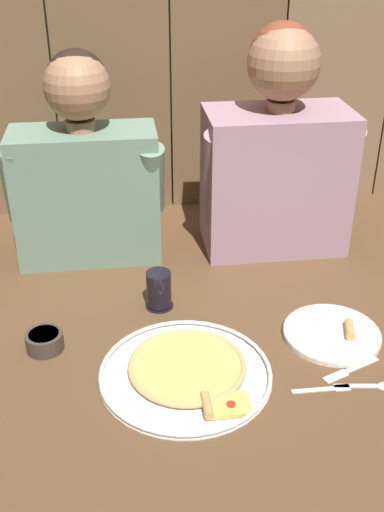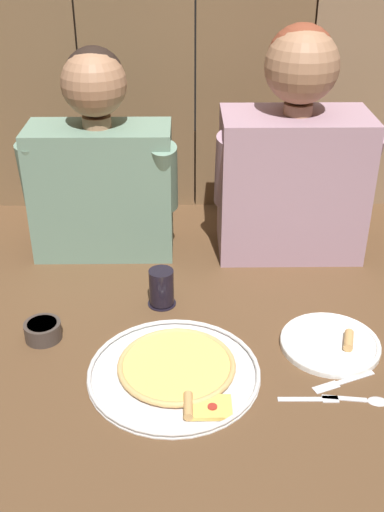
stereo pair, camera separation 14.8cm
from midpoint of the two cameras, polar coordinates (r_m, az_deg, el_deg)
ground_plane at (r=1.50m, az=-1.65°, el=-7.92°), size 3.20×3.20×0.00m
pizza_tray at (r=1.40m, az=-3.57°, el=-10.72°), size 0.39×0.39×0.03m
dinner_plate at (r=1.53m, az=10.20°, el=-7.18°), size 0.24×0.24×0.03m
drinking_glass at (r=1.60m, az=-5.76°, el=-3.23°), size 0.07×0.07×0.10m
dipping_bowl at (r=1.52m, az=-16.32°, el=-7.62°), size 0.09×0.09×0.04m
table_fork at (r=1.38m, az=9.16°, el=-12.21°), size 0.13×0.02×0.01m
table_knife at (r=1.44m, az=11.74°, el=-10.39°), size 0.15×0.07×0.01m
table_spoon at (r=1.41m, az=13.91°, el=-11.69°), size 0.14×0.04×0.01m
diner_left at (r=1.77m, az=-12.34°, el=7.81°), size 0.44×0.20×0.60m
diner_right at (r=1.80m, az=5.58°, el=9.52°), size 0.45×0.23×0.66m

